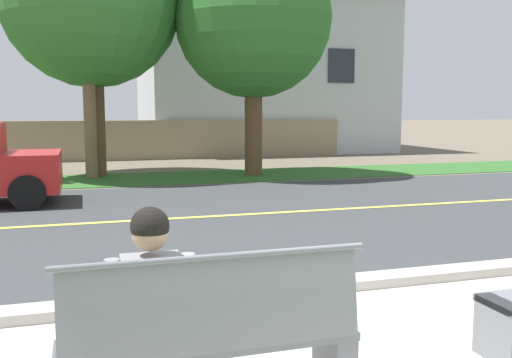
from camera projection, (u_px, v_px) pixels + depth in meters
ground_plane at (200, 203)px, 10.99m from camera, size 140.00×140.00×0.00m
curb_edge at (315, 287)px, 5.62m from camera, size 44.00×0.30×0.11m
street_asphalt at (218, 216)px, 9.56m from camera, size 52.00×8.00×0.01m
road_centre_line at (218, 216)px, 9.56m from camera, size 48.00×0.14×0.01m
far_verge_grass at (169, 178)px, 14.86m from camera, size 48.00×2.80×0.02m
bench_left at (212, 340)px, 3.33m from camera, size 1.78×0.48×1.01m
seated_person_grey at (150, 300)px, 3.37m from camera, size 0.52×0.68×1.25m
shade_tree_left at (259, 7)px, 14.96m from camera, size 4.16×4.16×6.86m
garden_wall at (170, 140)px, 20.44m from camera, size 13.00×0.36×1.40m
house_across_street at (261, 69)px, 24.43m from camera, size 10.74×6.91×6.88m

